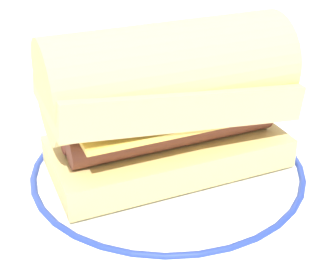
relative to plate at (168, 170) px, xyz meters
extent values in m
plane|color=silver|center=(-0.01, 0.01, -0.01)|extent=(1.50, 1.50, 0.00)
cylinder|color=white|center=(0.00, 0.00, 0.00)|extent=(0.27, 0.27, 0.01)
torus|color=navy|center=(0.00, 0.00, 0.00)|extent=(0.25, 0.25, 0.01)
cube|color=#D3BA6D|center=(0.00, 0.00, 0.02)|extent=(0.21, 0.11, 0.03)
cylinder|color=brown|center=(0.00, -0.01, 0.05)|extent=(0.18, 0.03, 0.03)
cylinder|color=brown|center=(0.00, 0.01, 0.05)|extent=(0.18, 0.03, 0.03)
cube|color=#EFC64C|center=(0.00, 0.00, 0.06)|extent=(0.17, 0.10, 0.01)
cube|color=#D6B472|center=(0.00, 0.00, 0.08)|extent=(0.21, 0.11, 0.05)
cylinder|color=#D5BD6C|center=(0.00, 0.00, 0.09)|extent=(0.21, 0.09, 0.08)
cylinder|color=silver|center=(0.09, 0.20, 0.04)|extent=(0.06, 0.06, 0.10)
cylinder|color=gold|center=(0.09, 0.20, 0.02)|extent=(0.05, 0.05, 0.05)
camera|label=1|loc=(-0.14, -0.36, 0.25)|focal=53.74mm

